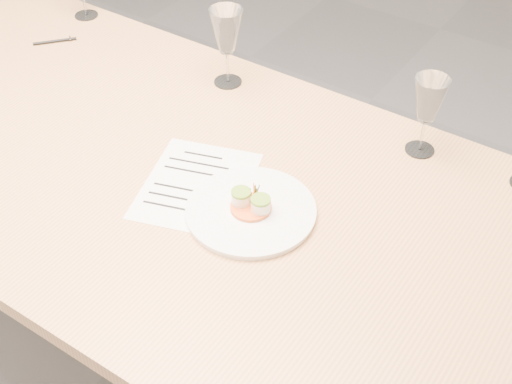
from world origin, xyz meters
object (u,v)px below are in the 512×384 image
Objects in this scene: wine_glass_2 at (226,33)px; wine_glass_3 at (429,102)px; recipe_sheet at (196,185)px; ballpoint_pen at (55,41)px; dining_table at (121,165)px; dinner_plate at (251,210)px.

wine_glass_2 is 1.07× the size of wine_glass_3.
ballpoint_pen is at bearing 141.52° from recipe_sheet.
ballpoint_pen reaches higher than dining_table.
dining_table is 10.95× the size of wine_glass_2.
dinner_plate is at bearing -21.09° from recipe_sheet.
recipe_sheet is 0.46m from wine_glass_2.
dinner_plate is 2.82× the size of ballpoint_pen.
ballpoint_pen is at bearing 162.34° from dinner_plate.
dinner_plate is at bearing -117.17° from wine_glass_3.
wine_glass_2 is (-0.35, 0.40, 0.14)m from dinner_plate.
wine_glass_3 reaches higher than recipe_sheet.
wine_glass_3 is (0.63, 0.39, 0.21)m from dining_table.
wine_glass_2 is at bearing 79.95° from dining_table.
recipe_sheet is at bearing -132.37° from wine_glass_3.
dining_table is 0.44m from wine_glass_2.
wine_glass_2 is 0.56m from wine_glass_3.
wine_glass_3 is (0.21, 0.42, 0.13)m from dinner_plate.
dining_table is 0.27m from recipe_sheet.
dinner_plate is 1.41× the size of wine_glass_3.
dining_table is at bearing -148.07° from wine_glass_3.
dinner_plate is 0.95m from ballpoint_pen.
wine_glass_3 is (0.37, 0.41, 0.14)m from recipe_sheet.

